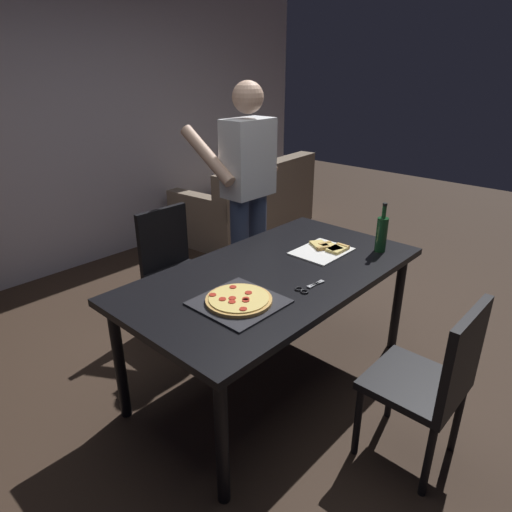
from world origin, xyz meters
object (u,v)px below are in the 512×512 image
Objects in this scene: chair_near_camera at (434,377)px; couch at (250,206)px; chair_far_side at (174,262)px; wine_bottle at (382,233)px; pepperoni_pizza_on_tray at (239,301)px; dining_table at (275,281)px; person_serving_pizza at (247,188)px; kitchen_scissors at (307,288)px.

couch is (1.91, 2.96, -0.21)m from chair_near_camera.
wine_bottle is (0.68, -1.27, 0.36)m from chair_far_side.
pepperoni_pizza_on_tray is (-0.41, -1.08, 0.25)m from chair_far_side.
dining_table is at bearing -90.00° from chair_far_side.
dining_table is 5.71× the size of wine_bottle.
person_serving_pizza is 1.32m from pepperoni_pizza_on_tray.
pepperoni_pizza_on_tray reaches higher than kitchen_scissors.
person_serving_pizza reaches higher than kitchen_scissors.
chair_far_side is at bearing 158.34° from person_serving_pizza.
wine_bottle is at bearing -23.53° from dining_table.
wine_bottle reaches higher than chair_far_side.
wine_bottle is 1.61× the size of kitchen_scissors.
couch is at bearing 42.48° from person_serving_pizza.
pepperoni_pizza_on_tray is at bearing -110.93° from chair_far_side.
person_serving_pizza is at bearing 41.68° from pepperoni_pizza_on_tray.
chair_near_camera is at bearing -90.00° from chair_far_side.
couch is 2.65m from wine_bottle.
chair_near_camera is 0.98m from pepperoni_pizza_on_tray.
pepperoni_pizza_on_tray is 1.24× the size of wine_bottle.
wine_bottle reaches higher than kitchen_scissors.
chair_near_camera is 1.02m from wine_bottle.
kitchen_scissors is (0.35, -0.16, -0.01)m from pepperoni_pizza_on_tray.
dining_table is at bearing 77.56° from kitchen_scissors.
couch is 3.16m from pepperoni_pizza_on_tray.
dining_table is 9.21× the size of kitchen_scissors.
kitchen_scissors is at bearing -102.44° from dining_table.
person_serving_pizza is 1.21m from kitchen_scissors.
couch reaches higher than pepperoni_pizza_on_tray.
person_serving_pizza reaches higher than chair_far_side.
couch is at bearing 46.18° from dining_table.
kitchen_scissors is at bearing 94.86° from chair_near_camera.
pepperoni_pizza_on_tray is at bearing 170.48° from wine_bottle.
dining_table is at bearing -126.52° from person_serving_pizza.
dining_table is 1.03× the size of person_serving_pizza.
dining_table is 4.58× the size of pepperoni_pizza_on_tray.
person_serving_pizza reaches higher than wine_bottle.
chair_far_side reaches higher than couch.
chair_near_camera is 2.29× the size of pepperoni_pizza_on_tray.
dining_table is at bearing 90.00° from chair_near_camera.
wine_bottle is at bearing -83.05° from person_serving_pizza.
couch reaches higher than kitchen_scissors.
wine_bottle reaches higher than pepperoni_pizza_on_tray.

